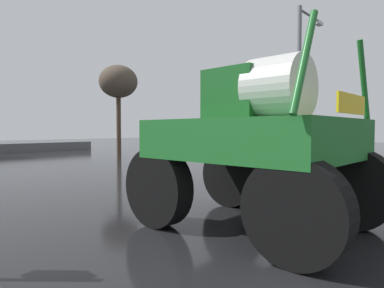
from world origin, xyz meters
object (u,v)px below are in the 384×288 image
bare_tree_right (118,83)px  streetlight_near_right (301,84)px  traffic_signal_near_right (229,115)px  oversize_sprayer (255,145)px

bare_tree_right → streetlight_near_right: bearing=-95.5°
traffic_signal_near_right → streetlight_near_right: size_ratio=0.51×
oversize_sprayer → streetlight_near_right: bearing=-72.5°
traffic_signal_near_right → bare_tree_right: (5.00, 14.21, 3.09)m
streetlight_near_right → traffic_signal_near_right: bearing=161.4°
traffic_signal_near_right → bare_tree_right: 15.37m
streetlight_near_right → bare_tree_right: 15.55m
oversize_sprayer → bare_tree_right: (8.60, 17.60, 3.96)m
traffic_signal_near_right → oversize_sprayer: bearing=-136.7°
traffic_signal_near_right → streetlight_near_right: streetlight_near_right is taller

